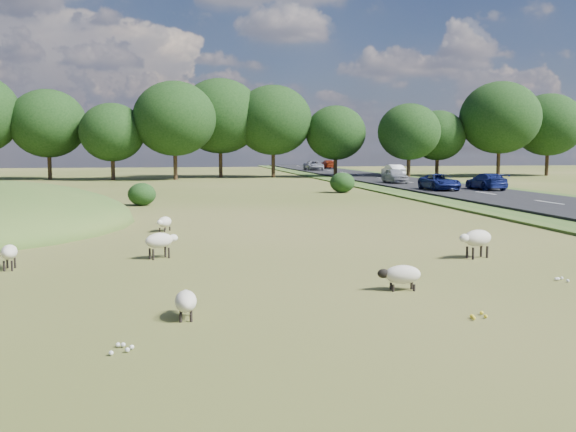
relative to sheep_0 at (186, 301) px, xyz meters
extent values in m
plane|color=#40531A|center=(1.88, 26.02, -0.37)|extent=(160.00, 160.00, 0.00)
cube|color=black|center=(21.88, 36.02, -0.24)|extent=(8.00, 150.00, 0.25)
cylinder|color=black|center=(-14.06, 62.27, 1.43)|extent=(0.44, 0.44, 3.61)
ellipsoid|color=black|center=(-14.06, 62.27, 5.84)|extent=(8.41, 8.41, 7.57)
cylinder|color=black|center=(-6.94, 59.45, 1.14)|extent=(0.44, 0.44, 3.02)
ellipsoid|color=black|center=(-6.94, 59.45, 4.83)|extent=(7.04, 7.04, 6.34)
cylinder|color=black|center=(-0.21, 59.01, 1.58)|extent=(0.44, 0.44, 3.90)
ellipsoid|color=black|center=(-0.21, 59.01, 6.34)|extent=(9.09, 9.09, 8.18)
cylinder|color=black|center=(5.12, 63.92, 1.74)|extent=(0.44, 0.44, 4.22)
ellipsoid|color=black|center=(5.12, 63.92, 6.90)|extent=(9.85, 9.85, 8.86)
cylinder|color=black|center=(11.33, 62.97, 1.60)|extent=(0.44, 0.44, 3.94)
ellipsoid|color=black|center=(11.33, 62.97, 6.42)|extent=(9.20, 9.20, 8.28)
cylinder|color=black|center=(18.74, 62.03, 1.17)|extent=(0.44, 0.44, 3.09)
ellipsoid|color=black|center=(18.74, 62.03, 4.95)|extent=(7.20, 7.20, 6.48)
cylinder|color=black|center=(26.64, 58.49, 1.19)|extent=(0.44, 0.44, 3.12)
ellipsoid|color=black|center=(26.64, 58.49, 5.01)|extent=(7.29, 7.29, 6.56)
cylinder|color=black|center=(31.77, 62.28, 1.10)|extent=(0.44, 0.44, 2.93)
ellipsoid|color=black|center=(31.77, 62.28, 4.68)|extent=(6.84, 6.84, 6.16)
cylinder|color=black|center=(38.73, 59.98, 1.71)|extent=(0.44, 0.44, 4.16)
ellipsoid|color=black|center=(38.73, 59.98, 6.80)|extent=(9.71, 9.71, 8.74)
cylinder|color=black|center=(46.43, 61.92, 1.50)|extent=(0.44, 0.44, 3.74)
ellipsoid|color=black|center=(46.43, 61.92, 6.06)|extent=(8.72, 8.72, 7.84)
ellipsoid|color=black|center=(-2.22, 26.80, 0.32)|extent=(1.69, 1.69, 1.38)
ellipsoid|color=black|center=(12.68, 35.70, 0.43)|extent=(1.95, 1.95, 1.59)
ellipsoid|color=beige|center=(0.00, -0.03, 0.00)|extent=(0.46, 0.85, 0.43)
ellipsoid|color=silver|center=(0.01, 0.42, 0.03)|extent=(0.21, 0.28, 0.22)
cylinder|color=black|center=(-0.10, 0.21, -0.29)|extent=(0.06, 0.06, 0.16)
cylinder|color=black|center=(0.11, 0.21, -0.29)|extent=(0.06, 0.06, 0.16)
cylinder|color=black|center=(-0.11, -0.27, -0.29)|extent=(0.06, 0.06, 0.16)
cylinder|color=black|center=(0.10, -0.28, -0.29)|extent=(0.06, 0.06, 0.16)
ellipsoid|color=beige|center=(-0.66, 14.23, 0.02)|extent=(0.79, 1.00, 0.45)
ellipsoid|color=silver|center=(-0.85, 13.79, 0.05)|extent=(0.31, 0.35, 0.23)
cylinder|color=black|center=(-0.66, 13.95, -0.29)|extent=(0.06, 0.06, 0.17)
cylinder|color=black|center=(-0.86, 14.04, -0.29)|extent=(0.06, 0.06, 0.17)
cylinder|color=black|center=(-0.45, 14.42, -0.29)|extent=(0.06, 0.06, 0.17)
cylinder|color=black|center=(-0.65, 14.51, -0.29)|extent=(0.06, 0.06, 0.17)
ellipsoid|color=beige|center=(-4.91, 6.24, 0.14)|extent=(0.49, 0.85, 0.42)
ellipsoid|color=silver|center=(-4.94, 6.69, 0.17)|extent=(0.22, 0.28, 0.21)
cylinder|color=black|center=(-5.03, 6.48, -0.22)|extent=(0.06, 0.06, 0.30)
cylinder|color=black|center=(-4.82, 6.49, -0.22)|extent=(0.06, 0.06, 0.30)
cylinder|color=black|center=(-5.00, 6.00, -0.22)|extent=(0.06, 0.06, 0.30)
cylinder|color=black|center=(-4.79, 6.01, -0.22)|extent=(0.06, 0.06, 0.30)
ellipsoid|color=beige|center=(-0.71, 7.40, 0.21)|extent=(1.06, 0.89, 0.48)
ellipsoid|color=silver|center=(-0.27, 7.65, 0.24)|extent=(0.38, 0.35, 0.24)
cylinder|color=black|center=(-0.53, 7.64, -0.20)|extent=(0.07, 0.07, 0.34)
cylinder|color=black|center=(-0.42, 7.44, -0.20)|extent=(0.07, 0.07, 0.34)
cylinder|color=black|center=(-1.01, 7.37, -0.20)|extent=(0.07, 0.07, 0.34)
cylinder|color=black|center=(-0.89, 7.17, -0.20)|extent=(0.07, 0.07, 0.34)
ellipsoid|color=beige|center=(5.29, 1.74, 0.03)|extent=(0.93, 0.55, 0.46)
ellipsoid|color=black|center=(4.80, 1.78, 0.06)|extent=(0.31, 0.24, 0.23)
cylinder|color=black|center=(5.02, 1.65, -0.28)|extent=(0.07, 0.07, 0.17)
cylinder|color=black|center=(5.04, 1.87, -0.28)|extent=(0.07, 0.07, 0.17)
cylinder|color=black|center=(5.54, 1.61, -0.28)|extent=(0.07, 0.07, 0.17)
cylinder|color=black|center=(5.56, 1.83, -0.28)|extent=(0.07, 0.07, 0.17)
ellipsoid|color=beige|center=(9.23, 5.76, 0.28)|extent=(1.16, 0.86, 0.53)
ellipsoid|color=silver|center=(8.70, 5.58, 0.31)|extent=(0.40, 0.35, 0.27)
cylinder|color=black|center=(8.99, 5.54, -0.18)|extent=(0.08, 0.08, 0.38)
cylinder|color=black|center=(8.90, 5.78, -0.18)|extent=(0.08, 0.08, 0.38)
cylinder|color=black|center=(9.56, 5.73, -0.18)|extent=(0.08, 0.08, 0.38)
cylinder|color=black|center=(9.48, 5.98, -0.18)|extent=(0.08, 0.08, 0.38)
imported|color=white|center=(23.78, 55.65, 0.59)|extent=(1.50, 4.30, 1.42)
imported|color=#962B10|center=(23.78, 87.13, 0.55)|extent=(1.86, 4.58, 1.33)
imported|color=navy|center=(23.78, 33.70, 0.53)|extent=(1.82, 4.48, 1.30)
imported|color=#A9AAB0|center=(19.98, 80.05, 0.58)|extent=(2.32, 5.04, 1.40)
imported|color=#9FA1A6|center=(19.98, 44.21, 0.57)|extent=(1.62, 4.02, 1.37)
imported|color=navy|center=(19.98, 33.89, 0.50)|extent=(2.06, 4.46, 1.24)
camera|label=1|loc=(-0.15, -13.01, 3.11)|focal=40.00mm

